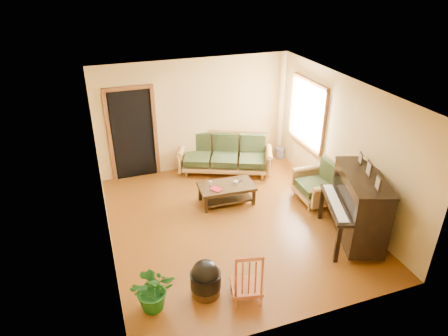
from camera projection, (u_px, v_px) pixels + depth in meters
name	position (u px, v px, depth m)	size (l,w,h in m)	color
floor	(233.00, 222.00, 7.64)	(5.00, 5.00, 0.00)	#582C0B
doorway	(133.00, 135.00, 8.81)	(1.08, 0.16, 2.05)	black
window	(308.00, 113.00, 8.68)	(0.12, 1.36, 1.46)	white
sofa	(225.00, 154.00, 9.27)	(2.12, 0.89, 0.91)	#AB7B3E
coffee_table	(227.00, 194.00, 8.18)	(1.12, 0.61, 0.41)	black
armchair	(317.00, 182.00, 8.14)	(0.85, 0.89, 0.89)	#AB7B3E
piano	(359.00, 208.00, 6.92)	(0.86, 1.46, 1.29)	black
footstool	(206.00, 282.00, 5.93)	(0.46, 0.46, 0.44)	black
red_chair	(247.00, 274.00, 5.72)	(0.43, 0.47, 0.93)	brown
leaning_frame	(258.00, 148.00, 9.92)	(0.46, 0.10, 0.61)	#C29140
ceramic_crock	(280.00, 153.00, 10.09)	(0.21, 0.21, 0.26)	#303F90
potted_plant	(153.00, 289.00, 5.62)	(0.63, 0.55, 0.70)	#185518
book	(214.00, 191.00, 7.87)	(0.17, 0.23, 0.02)	maroon
candle	(210.00, 183.00, 8.05)	(0.06, 0.06, 0.11)	silver
glass_jar	(236.00, 182.00, 8.13)	(0.09, 0.09, 0.06)	silver
remote	(240.00, 181.00, 8.22)	(0.15, 0.04, 0.02)	black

